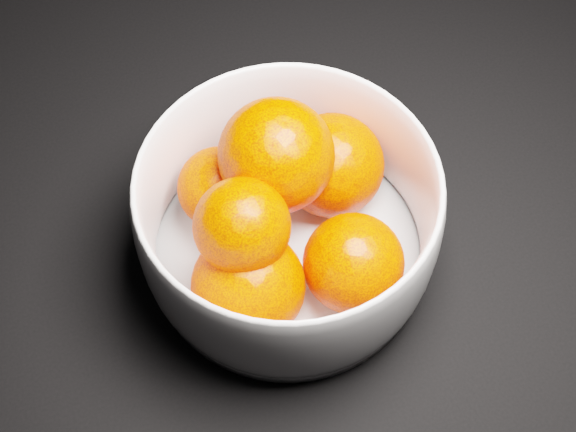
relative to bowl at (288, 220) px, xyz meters
name	(u,v)px	position (x,y,z in m)	size (l,w,h in m)	color
bowl	(288,220)	(0.00, 0.00, 0.00)	(0.19, 0.19, 0.09)	silver
orange_pile	(285,211)	(0.00, 0.00, 0.01)	(0.15, 0.14, 0.11)	#F93600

